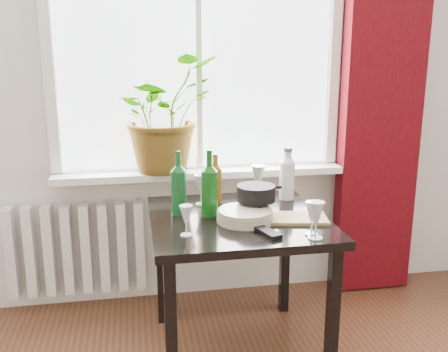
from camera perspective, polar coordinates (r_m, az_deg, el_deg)
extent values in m
cube|color=white|center=(2.98, -3.04, 15.38)|extent=(1.72, 0.08, 1.62)
cube|color=white|center=(2.99, -2.68, 0.39)|extent=(1.72, 0.20, 0.04)
cube|color=#3B050A|center=(3.23, 17.66, 9.24)|extent=(0.50, 0.12, 2.56)
cube|color=silver|center=(3.15, -16.45, -7.98)|extent=(0.80, 0.10, 0.55)
cube|color=black|center=(2.46, 1.56, -5.09)|extent=(0.85, 0.85, 0.04)
cube|color=black|center=(2.25, -6.07, -17.59)|extent=(0.05, 0.05, 0.70)
cube|color=black|center=(2.89, -7.21, -10.10)|extent=(0.05, 0.05, 0.70)
cube|color=black|center=(2.40, 12.29, -15.66)|extent=(0.05, 0.05, 0.70)
cube|color=black|center=(3.01, 6.95, -9.09)|extent=(0.05, 0.05, 0.70)
imported|color=#347F21|center=(2.92, -6.97, 7.10)|extent=(0.80, 0.78, 0.67)
cylinder|color=#BAB69A|center=(2.38, 2.42, -4.55)|extent=(0.31, 0.31, 0.06)
cube|color=black|center=(2.24, 4.76, -6.32)|extent=(0.11, 0.19, 0.02)
cube|color=olive|center=(2.43, 8.31, -4.79)|extent=(0.32, 0.23, 0.02)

